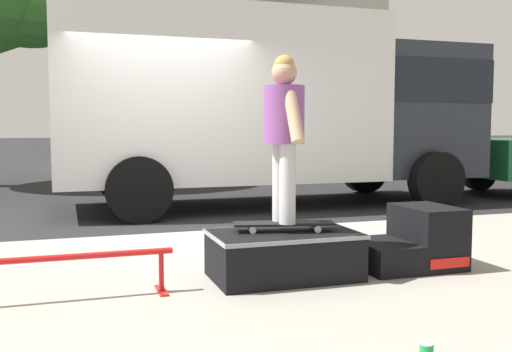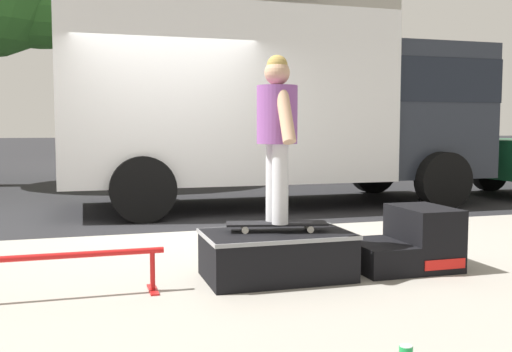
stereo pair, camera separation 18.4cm
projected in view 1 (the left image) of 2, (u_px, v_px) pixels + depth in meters
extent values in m
plane|color=black|center=(179.00, 234.00, 6.99)|extent=(140.00, 140.00, 0.00)
cube|color=gray|center=(258.00, 299.00, 4.15)|extent=(50.00, 5.00, 0.12)
cube|color=black|center=(284.00, 255.00, 4.49)|extent=(1.10, 0.66, 0.36)
cube|color=gray|center=(284.00, 234.00, 4.48)|extent=(1.12, 0.68, 0.03)
cube|color=black|center=(384.00, 256.00, 4.77)|extent=(0.41, 0.62, 0.23)
cube|color=black|center=(427.00, 236.00, 4.89)|extent=(0.41, 0.62, 0.50)
cube|color=red|center=(450.00, 263.00, 4.60)|extent=(0.36, 0.01, 0.08)
cylinder|color=red|center=(59.00, 258.00, 3.90)|extent=(1.53, 0.04, 0.04)
cylinder|color=red|center=(161.00, 271.00, 4.12)|extent=(0.04, 0.04, 0.29)
cube|color=red|center=(162.00, 291.00, 4.13)|extent=(0.06, 0.28, 0.01)
cube|color=black|center=(284.00, 223.00, 4.51)|extent=(0.80, 0.37, 0.02)
cylinder|color=silver|center=(313.00, 225.00, 4.63)|extent=(0.06, 0.04, 0.05)
cylinder|color=silver|center=(318.00, 229.00, 4.45)|extent=(0.06, 0.04, 0.05)
cylinder|color=silver|center=(251.00, 226.00, 4.58)|extent=(0.06, 0.04, 0.05)
cylinder|color=silver|center=(253.00, 230.00, 4.40)|extent=(0.06, 0.04, 0.05)
cylinder|color=silver|center=(280.00, 182.00, 4.56)|extent=(0.12, 0.12, 0.61)
cylinder|color=silver|center=(287.00, 184.00, 4.41)|extent=(0.12, 0.12, 0.61)
cylinder|color=#8C4C99|center=(284.00, 115.00, 4.44)|extent=(0.31, 0.31, 0.44)
cylinder|color=tan|center=(275.00, 117.00, 4.63)|extent=(0.10, 0.27, 0.42)
cylinder|color=tan|center=(294.00, 116.00, 4.26)|extent=(0.10, 0.27, 0.42)
sphere|color=tan|center=(284.00, 73.00, 4.41)|extent=(0.19, 0.19, 0.19)
sphere|color=tan|center=(284.00, 66.00, 4.41)|extent=(0.16, 0.16, 0.16)
cylinder|color=silver|center=(427.00, 344.00, 2.79)|extent=(0.06, 0.06, 0.00)
cube|color=white|center=(217.00, 98.00, 9.25)|extent=(5.00, 2.35, 2.60)
cube|color=#282D38|center=(405.00, 112.00, 10.35)|extent=(1.90, 2.16, 2.20)
cube|color=black|center=(406.00, 85.00, 10.31)|extent=(1.92, 2.19, 0.70)
cylinder|color=black|center=(364.00, 170.00, 11.50)|extent=(0.90, 0.28, 0.90)
cylinder|color=black|center=(436.00, 180.00, 9.28)|extent=(0.90, 0.28, 0.90)
cylinder|color=black|center=(122.00, 176.00, 10.04)|extent=(0.90, 0.28, 0.90)
cylinder|color=black|center=(139.00, 190.00, 7.82)|extent=(0.90, 0.28, 0.90)
cylinder|color=black|center=(479.00, 172.00, 11.94)|extent=(0.72, 0.24, 0.72)
cube|color=beige|center=(229.00, 81.00, 21.75)|extent=(9.00, 7.50, 6.00)
cube|color=#B2ADA3|center=(264.00, 124.00, 18.09)|extent=(9.00, 0.50, 2.80)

